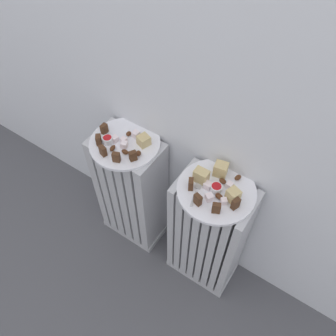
% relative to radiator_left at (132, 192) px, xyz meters
% --- Properties ---
extents(ground_plane, '(6.00, 6.00, 0.00)m').
position_rel_radiator_left_xyz_m(ground_plane, '(0.19, -0.28, -0.30)').
color(ground_plane, '#4C4C51').
extents(radiator_left, '(0.28, 0.18, 0.60)m').
position_rel_radiator_left_xyz_m(radiator_left, '(0.00, 0.00, 0.00)').
color(radiator_left, '#B2B2B7').
rests_on(radiator_left, ground_plane).
extents(radiator_right, '(0.28, 0.18, 0.60)m').
position_rel_radiator_left_xyz_m(radiator_right, '(0.38, -0.00, 0.00)').
color(radiator_right, '#B2B2B7').
rests_on(radiator_right, ground_plane).
extents(plate_left, '(0.26, 0.26, 0.01)m').
position_rel_radiator_left_xyz_m(plate_left, '(0.00, -0.00, 0.31)').
color(plate_left, white).
rests_on(plate_left, radiator_left).
extents(plate_right, '(0.26, 0.26, 0.01)m').
position_rel_radiator_left_xyz_m(plate_right, '(0.38, -0.00, 0.31)').
color(plate_right, white).
rests_on(plate_right, radiator_right).
extents(dark_cake_slice_left_0, '(0.02, 0.03, 0.04)m').
position_rel_radiator_left_xyz_m(dark_cake_slice_left_0, '(-0.09, -0.00, 0.34)').
color(dark_cake_slice_left_0, '#472B19').
rests_on(dark_cake_slice_left_0, plate_left).
extents(dark_cake_slice_left_1, '(0.03, 0.03, 0.04)m').
position_rel_radiator_left_xyz_m(dark_cake_slice_left_1, '(-0.07, -0.06, 0.34)').
color(dark_cake_slice_left_1, '#472B19').
rests_on(dark_cake_slice_left_1, plate_left).
extents(dark_cake_slice_left_2, '(0.03, 0.02, 0.04)m').
position_rel_radiator_left_xyz_m(dark_cake_slice_left_2, '(-0.02, -0.09, 0.34)').
color(dark_cake_slice_left_2, '#472B19').
rests_on(dark_cake_slice_left_2, plate_left).
extents(dark_cake_slice_left_3, '(0.03, 0.03, 0.04)m').
position_rel_radiator_left_xyz_m(dark_cake_slice_left_3, '(0.03, -0.09, 0.34)').
color(dark_cake_slice_left_3, '#472B19').
rests_on(dark_cake_slice_left_3, plate_left).
extents(dark_cake_slice_left_4, '(0.03, 0.03, 0.04)m').
position_rel_radiator_left_xyz_m(dark_cake_slice_left_4, '(0.08, -0.05, 0.34)').
color(dark_cake_slice_left_4, '#472B19').
rests_on(dark_cake_slice_left_4, plate_left).
extents(marble_cake_slice_left_0, '(0.05, 0.05, 0.04)m').
position_rel_radiator_left_xyz_m(marble_cake_slice_left_0, '(0.06, 0.03, 0.34)').
color(marble_cake_slice_left_0, tan).
rests_on(marble_cake_slice_left_0, plate_left).
extents(turkish_delight_left_0, '(0.02, 0.02, 0.02)m').
position_rel_radiator_left_xyz_m(turkish_delight_left_0, '(-0.00, -0.00, 0.33)').
color(turkish_delight_left_0, white).
rests_on(turkish_delight_left_0, plate_left).
extents(turkish_delight_left_1, '(0.03, 0.03, 0.02)m').
position_rel_radiator_left_xyz_m(turkish_delight_left_1, '(0.02, 0.05, 0.33)').
color(turkish_delight_left_1, white).
rests_on(turkish_delight_left_1, plate_left).
extents(turkish_delight_left_2, '(0.03, 0.03, 0.02)m').
position_rel_radiator_left_xyz_m(turkish_delight_left_2, '(-0.03, -0.01, 0.33)').
color(turkish_delight_left_2, white).
rests_on(turkish_delight_left_2, plate_left).
extents(turkish_delight_left_3, '(0.03, 0.03, 0.02)m').
position_rel_radiator_left_xyz_m(turkish_delight_left_3, '(0.01, -0.02, 0.33)').
color(turkish_delight_left_3, white).
rests_on(turkish_delight_left_3, plate_left).
extents(medjool_date_left_0, '(0.03, 0.03, 0.02)m').
position_rel_radiator_left_xyz_m(medjool_date_left_0, '(0.08, -0.02, 0.33)').
color(medjool_date_left_0, '#4C2814').
rests_on(medjool_date_left_0, plate_left).
extents(medjool_date_left_1, '(0.02, 0.03, 0.02)m').
position_rel_radiator_left_xyz_m(medjool_date_left_1, '(-0.01, -0.05, 0.33)').
color(medjool_date_left_1, '#4C2814').
rests_on(medjool_date_left_1, plate_left).
extents(medjool_date_left_2, '(0.02, 0.02, 0.02)m').
position_rel_radiator_left_xyz_m(medjool_date_left_2, '(-0.01, 0.04, 0.33)').
color(medjool_date_left_2, '#4C2814').
rests_on(medjool_date_left_2, plate_left).
extents(medjool_date_left_3, '(0.03, 0.02, 0.02)m').
position_rel_radiator_left_xyz_m(medjool_date_left_3, '(0.04, -0.04, 0.33)').
color(medjool_date_left_3, '#4C2814').
rests_on(medjool_date_left_3, plate_left).
extents(jam_bowl_left, '(0.04, 0.04, 0.03)m').
position_rel_radiator_left_xyz_m(jam_bowl_left, '(-0.05, -0.03, 0.33)').
color(jam_bowl_left, white).
rests_on(jam_bowl_left, plate_left).
extents(dark_cake_slice_right_0, '(0.03, 0.03, 0.04)m').
position_rel_radiator_left_xyz_m(dark_cake_slice_right_0, '(0.31, -0.04, 0.34)').
color(dark_cake_slice_right_0, '#472B19').
rests_on(dark_cake_slice_right_0, plate_right).
extents(dark_cake_slice_right_1, '(0.03, 0.02, 0.04)m').
position_rel_radiator_left_xyz_m(dark_cake_slice_right_1, '(0.36, -0.08, 0.34)').
color(dark_cake_slice_right_1, '#472B19').
rests_on(dark_cake_slice_right_1, plate_right).
extents(dark_cake_slice_right_2, '(0.03, 0.03, 0.04)m').
position_rel_radiator_left_xyz_m(dark_cake_slice_right_2, '(0.42, -0.08, 0.34)').
color(dark_cake_slice_right_2, '#472B19').
rests_on(dark_cake_slice_right_2, plate_right).
extents(dark_cake_slice_right_3, '(0.02, 0.03, 0.04)m').
position_rel_radiator_left_xyz_m(dark_cake_slice_right_3, '(0.46, -0.03, 0.34)').
color(dark_cake_slice_right_3, '#472B19').
rests_on(dark_cake_slice_right_3, plate_right).
extents(marble_cake_slice_right_0, '(0.05, 0.05, 0.05)m').
position_rel_radiator_left_xyz_m(marble_cake_slice_right_0, '(0.36, 0.06, 0.34)').
color(marble_cake_slice_right_0, tan).
rests_on(marble_cake_slice_right_0, plate_right).
extents(marble_cake_slice_right_1, '(0.05, 0.03, 0.05)m').
position_rel_radiator_left_xyz_m(marble_cake_slice_right_1, '(0.32, 0.00, 0.34)').
color(marble_cake_slice_right_1, tan).
rests_on(marble_cake_slice_right_1, plate_right).
extents(marble_cake_slice_right_2, '(0.05, 0.05, 0.04)m').
position_rel_radiator_left_xyz_m(marble_cake_slice_right_2, '(0.44, -0.01, 0.34)').
color(marble_cake_slice_right_2, tan).
rests_on(marble_cake_slice_right_2, plate_right).
extents(turkish_delight_right_0, '(0.02, 0.02, 0.02)m').
position_rel_radiator_left_xyz_m(turkish_delight_right_0, '(0.41, 0.03, 0.33)').
color(turkish_delight_right_0, white).
rests_on(turkish_delight_right_0, plate_right).
extents(turkish_delight_right_1, '(0.02, 0.02, 0.02)m').
position_rel_radiator_left_xyz_m(turkish_delight_right_1, '(0.35, -0.01, 0.33)').
color(turkish_delight_right_1, white).
rests_on(turkish_delight_right_1, plate_right).
extents(turkish_delight_right_2, '(0.03, 0.03, 0.02)m').
position_rel_radiator_left_xyz_m(turkish_delight_right_2, '(0.42, -0.03, 0.33)').
color(turkish_delight_right_2, white).
rests_on(turkish_delight_right_2, plate_right).
extents(turkish_delight_right_3, '(0.03, 0.03, 0.02)m').
position_rel_radiator_left_xyz_m(turkish_delight_right_3, '(0.38, -0.05, 0.33)').
color(turkish_delight_right_3, white).
rests_on(turkish_delight_right_3, plate_right).
extents(medjool_date_right_0, '(0.03, 0.02, 0.02)m').
position_rel_radiator_left_xyz_m(medjool_date_right_0, '(0.40, -0.02, 0.33)').
color(medjool_date_right_0, '#4C2814').
rests_on(medjool_date_right_0, plate_right).
extents(medjool_date_right_1, '(0.02, 0.03, 0.02)m').
position_rel_radiator_left_xyz_m(medjool_date_right_1, '(0.42, 0.08, 0.33)').
color(medjool_date_right_1, '#4C2814').
rests_on(medjool_date_right_1, plate_right).
extents(medjool_date_right_2, '(0.03, 0.02, 0.01)m').
position_rel_radiator_left_xyz_m(medjool_date_right_2, '(0.38, 0.04, 0.32)').
color(medjool_date_right_2, '#4C2814').
rests_on(medjool_date_right_2, plate_right).
extents(jam_bowl_right, '(0.04, 0.04, 0.02)m').
position_rel_radiator_left_xyz_m(jam_bowl_right, '(0.38, -0.00, 0.33)').
color(jam_bowl_right, white).
rests_on(jam_bowl_right, plate_right).
extents(fork, '(0.04, 0.10, 0.00)m').
position_rel_radiator_left_xyz_m(fork, '(0.33, -0.05, 0.32)').
color(fork, '#B7B7BC').
rests_on(fork, plate_right).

